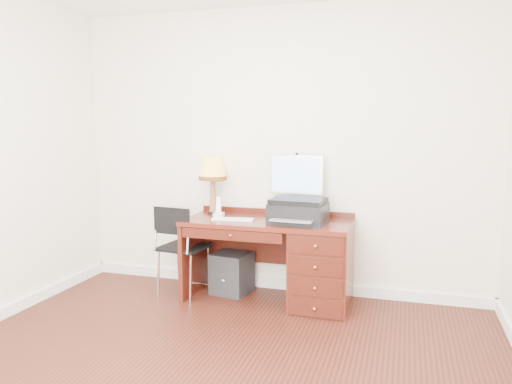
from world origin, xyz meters
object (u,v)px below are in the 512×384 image
(desk, at_px, (302,259))
(printer, at_px, (298,211))
(leg_lamp, at_px, (213,172))
(chair, at_px, (180,242))
(monitor, at_px, (296,178))
(equipment_box, at_px, (232,273))
(phone, at_px, (219,211))

(desk, height_order, printer, printer)
(printer, xyz_separation_m, leg_lamp, (-0.88, 0.20, 0.30))
(chair, bearing_deg, printer, 12.25)
(desk, bearing_deg, monitor, 115.91)
(printer, bearing_deg, desk, 52.55)
(monitor, xyz_separation_m, printer, (0.08, -0.27, -0.26))
(chair, relative_size, equipment_box, 2.22)
(desk, xyz_separation_m, phone, (-0.80, 0.02, 0.39))
(leg_lamp, relative_size, chair, 0.64)
(phone, bearing_deg, monitor, 12.94)
(chair, distance_m, equipment_box, 0.59)
(desk, relative_size, chair, 1.73)
(equipment_box, bearing_deg, chair, -140.96)
(monitor, xyz_separation_m, phone, (-0.69, -0.22, -0.31))
(printer, distance_m, leg_lamp, 0.95)
(monitor, distance_m, phone, 0.78)
(monitor, distance_m, printer, 0.38)
(printer, relative_size, equipment_box, 1.30)
(phone, bearing_deg, printer, -8.46)
(desk, height_order, leg_lamp, leg_lamp)
(printer, bearing_deg, phone, 179.90)
(monitor, relative_size, leg_lamp, 1.04)
(desk, distance_m, monitor, 0.75)
(printer, bearing_deg, equipment_box, 172.76)
(desk, relative_size, phone, 8.01)
(equipment_box, bearing_deg, printer, -1.57)
(leg_lamp, distance_m, phone, 0.40)
(chair, bearing_deg, leg_lamp, 62.18)
(desk, bearing_deg, phone, 178.74)
(phone, relative_size, chair, 0.22)
(printer, xyz_separation_m, chair, (-1.09, -0.11, -0.33))
(desk, distance_m, printer, 0.44)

